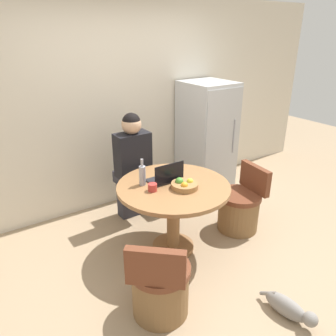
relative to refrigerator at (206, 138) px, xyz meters
The scene contains 12 objects.
ground_plane 1.90m from the refrigerator, 133.46° to the right, with size 12.00×12.00×0.00m, color #9E8466.
wall_back 1.36m from the refrigerator, 161.72° to the left, with size 7.00×0.06×2.60m.
refrigerator is the anchor object (origin of this frame).
dining_table 1.59m from the refrigerator, 141.85° to the right, with size 1.14×1.14×0.77m.
chair_right_side 1.25m from the refrigerator, 108.66° to the right, with size 0.51×0.50×0.77m.
chair_near_left_corner 2.51m from the refrigerator, 138.19° to the right, with size 0.57×0.57×0.77m.
person_seated 1.31m from the refrigerator, behind, with size 0.40×0.37×1.36m.
laptop 1.53m from the refrigerator, 145.57° to the right, with size 0.34×0.21×0.22m.
fruit_bowl 1.61m from the refrigerator, 137.47° to the right, with size 0.27×0.27×0.10m.
coffee_cup 1.77m from the refrigerator, 146.89° to the right, with size 0.09×0.09×0.08m.
bottle 1.70m from the refrigerator, 151.98° to the right, with size 0.07×0.07×0.28m.
cat 2.56m from the refrigerator, 113.24° to the right, with size 0.18×0.52×0.17m.
Camera 1 is at (-1.74, -2.14, 2.21)m, focal length 35.00 mm.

